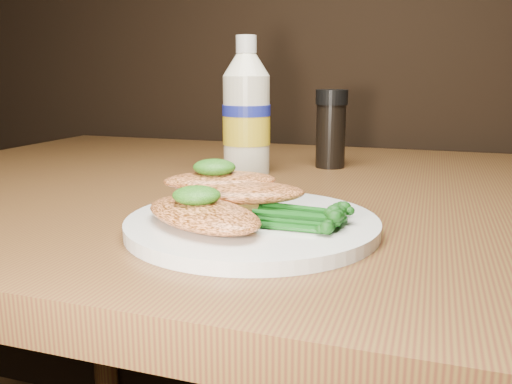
% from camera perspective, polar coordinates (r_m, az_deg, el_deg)
% --- Properties ---
extents(plate, '(0.24, 0.24, 0.01)m').
position_cam_1_polar(plate, '(0.50, -0.40, -3.49)').
color(plate, silver).
rests_on(plate, dining_table).
extents(chicken_front, '(0.16, 0.13, 0.02)m').
position_cam_1_polar(chicken_front, '(0.47, -5.75, -2.37)').
color(chicken_front, '#EB844B').
rests_on(chicken_front, plate).
extents(chicken_mid, '(0.14, 0.10, 0.02)m').
position_cam_1_polar(chicken_mid, '(0.52, -1.71, -0.04)').
color(chicken_mid, '#EB844B').
rests_on(chicken_mid, plate).
extents(chicken_back, '(0.13, 0.10, 0.02)m').
position_cam_1_polar(chicken_back, '(0.54, -3.89, 1.23)').
color(chicken_back, '#EB844B').
rests_on(chicken_back, plate).
extents(pesto_front, '(0.05, 0.04, 0.02)m').
position_cam_1_polar(pesto_front, '(0.48, -6.41, -0.35)').
color(pesto_front, '#0D3708').
rests_on(pesto_front, chicken_front).
extents(pesto_back, '(0.05, 0.04, 0.02)m').
position_cam_1_polar(pesto_back, '(0.54, -4.51, 2.68)').
color(pesto_back, '#0D3708').
rests_on(pesto_back, chicken_back).
extents(broccolini_bundle, '(0.12, 0.10, 0.02)m').
position_cam_1_polar(broccolini_bundle, '(0.49, 4.39, -2.27)').
color(broccolini_bundle, '#104911').
rests_on(broccolini_bundle, plate).
extents(mayo_bottle, '(0.09, 0.09, 0.20)m').
position_cam_1_polar(mayo_bottle, '(0.78, -1.04, 9.26)').
color(mayo_bottle, '#ECE5C8').
rests_on(mayo_bottle, dining_table).
extents(pepper_grinder, '(0.06, 0.06, 0.12)m').
position_cam_1_polar(pepper_grinder, '(0.84, 8.06, 6.73)').
color(pepper_grinder, black).
rests_on(pepper_grinder, dining_table).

